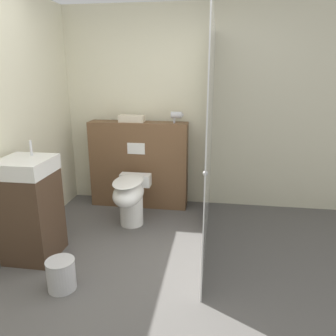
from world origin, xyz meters
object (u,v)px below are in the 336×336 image
at_px(toilet, 130,196).
at_px(sink_vanity, 31,209).
at_px(waste_bin, 61,275).
at_px(hair_drier, 177,115).

distance_m(toilet, sink_vanity, 1.07).
relative_size(toilet, sink_vanity, 0.60).
bearing_deg(sink_vanity, waste_bin, -42.36).
bearing_deg(waste_bin, sink_vanity, 137.64).
height_order(sink_vanity, waste_bin, sink_vanity).
relative_size(hair_drier, waste_bin, 0.61).
bearing_deg(toilet, waste_bin, -102.40).
relative_size(toilet, waste_bin, 2.57).
bearing_deg(hair_drier, sink_vanity, -130.96).
bearing_deg(toilet, hair_drier, 54.09).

